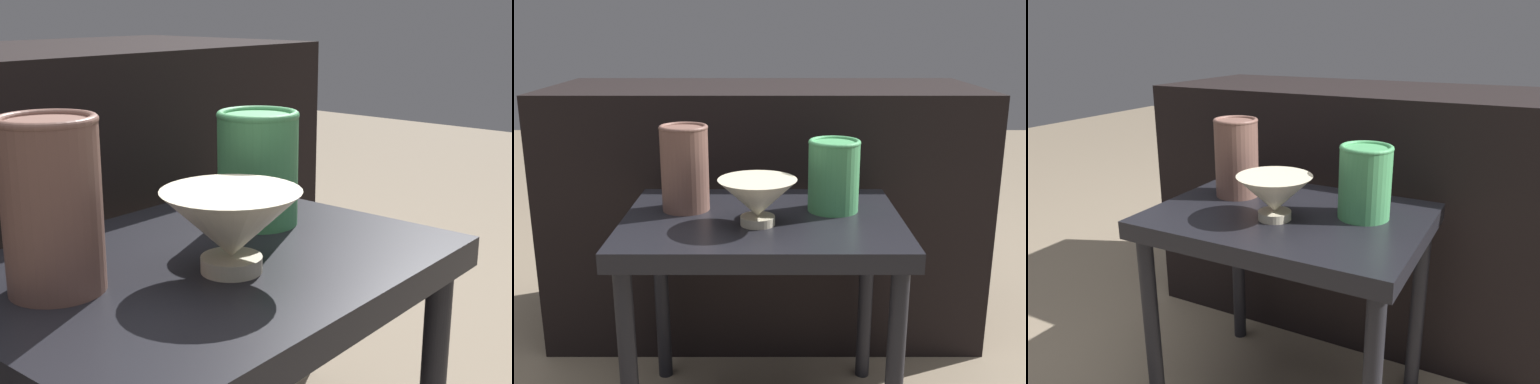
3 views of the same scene
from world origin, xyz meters
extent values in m
cube|color=black|center=(0.00, 0.00, 0.48)|extent=(0.59, 0.44, 0.04)
cylinder|color=black|center=(-0.26, -0.19, 0.23)|extent=(0.04, 0.04, 0.46)
cylinder|color=black|center=(-0.26, 0.19, 0.23)|extent=(0.04, 0.04, 0.46)
cylinder|color=black|center=(0.26, 0.19, 0.23)|extent=(0.04, 0.04, 0.46)
cube|color=black|center=(0.00, 0.52, 0.37)|extent=(1.23, 0.50, 0.73)
cylinder|color=beige|center=(-0.01, -0.05, 0.51)|extent=(0.07, 0.07, 0.02)
cone|color=beige|center=(-0.01, -0.05, 0.56)|extent=(0.16, 0.16, 0.08)
cylinder|color=brown|center=(-0.17, 0.05, 0.60)|extent=(0.10, 0.10, 0.18)
torus|color=brown|center=(-0.17, 0.05, 0.69)|extent=(0.11, 0.11, 0.01)
cylinder|color=#47995B|center=(0.16, 0.05, 0.58)|extent=(0.11, 0.11, 0.15)
torus|color=#47995B|center=(0.16, 0.05, 0.66)|extent=(0.11, 0.11, 0.01)
camera|label=1|loc=(-0.58, -0.57, 0.80)|focal=50.00mm
camera|label=2|loc=(0.02, -1.22, 0.90)|focal=42.00mm
camera|label=3|loc=(0.47, -0.93, 0.88)|focal=35.00mm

